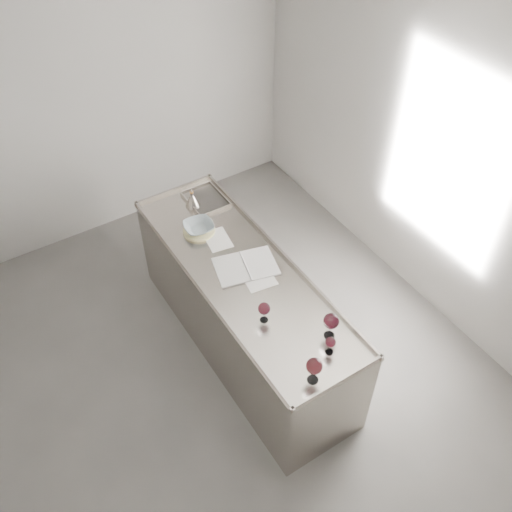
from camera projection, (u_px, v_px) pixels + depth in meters
room_shell at (201, 281)px, 3.74m from camera, size 4.54×5.04×2.84m
counter at (244, 310)px, 4.76m from camera, size 0.77×2.42×0.97m
wine_glass_left at (314, 367)px, 3.63m from camera, size 0.11×0.11×0.21m
wine_glass_middle at (264, 309)px, 4.01m from camera, size 0.09×0.09×0.17m
wine_glass_right at (331, 322)px, 3.88m from camera, size 0.11×0.11×0.22m
wine_glass_small at (330, 343)px, 3.82m from camera, size 0.07×0.07×0.15m
notebook at (246, 266)px, 4.46m from camera, size 0.54×0.44×0.02m
loose_paper_top at (218, 239)px, 4.69m from camera, size 0.23×0.29×0.00m
loose_paper_under at (256, 274)px, 4.40m from camera, size 0.27×0.36×0.00m
trivet at (199, 231)px, 4.75m from camera, size 0.28×0.28×0.02m
ceramic_bowl at (199, 227)px, 4.72m from camera, size 0.27×0.27×0.06m
wine_funnel at (192, 200)px, 4.95m from camera, size 0.13×0.13×0.19m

